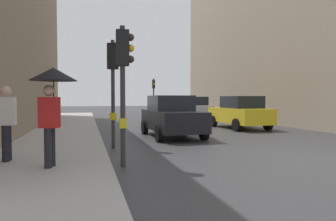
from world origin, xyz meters
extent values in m
plane|color=#38383A|center=(0.00, 0.00, 0.00)|extent=(120.00, 120.00, 0.00)
cube|color=#A8A5A0|center=(-6.80, 6.00, 0.08)|extent=(2.99, 40.00, 0.16)
cube|color=gray|center=(11.30, 12.12, 6.65)|extent=(12.00, 26.77, 13.29)
cylinder|color=#2D2D2D|center=(-5.00, 2.96, 1.76)|extent=(0.12, 0.12, 3.53)
cube|color=black|center=(-5.00, 2.96, 3.01)|extent=(0.38, 0.36, 0.84)
cube|color=yellow|center=(-5.00, 2.96, 1.05)|extent=(0.24, 0.25, 0.24)
sphere|color=#2D231E|center=(-4.84, 2.87, 3.27)|extent=(0.18, 0.18, 0.18)
sphere|color=orange|center=(-4.84, 2.87, 3.01)|extent=(0.18, 0.18, 0.18)
sphere|color=#2D231E|center=(-4.84, 2.87, 2.75)|extent=(0.18, 0.18, 0.18)
cylinder|color=#2D2D2D|center=(0.49, 22.48, 1.77)|extent=(0.12, 0.12, 3.55)
cube|color=black|center=(0.49, 22.48, 3.03)|extent=(0.25, 0.31, 0.84)
cube|color=yellow|center=(0.49, 22.48, 1.05)|extent=(0.20, 0.16, 0.24)
sphere|color=#2D231E|center=(0.49, 22.29, 3.29)|extent=(0.18, 0.18, 0.18)
sphere|color=orange|center=(0.49, 22.29, 3.03)|extent=(0.18, 0.18, 0.18)
sphere|color=#2D231E|center=(0.49, 22.29, 2.77)|extent=(0.18, 0.18, 0.18)
cylinder|color=#2D2D2D|center=(-5.00, 0.14, 1.68)|extent=(0.12, 0.12, 3.36)
cube|color=black|center=(-5.00, 0.14, 2.84)|extent=(0.31, 0.25, 0.84)
cube|color=yellow|center=(-5.00, 0.14, 1.05)|extent=(0.17, 0.20, 0.24)
sphere|color=#2D231E|center=(-4.81, 0.13, 3.10)|extent=(0.18, 0.18, 0.18)
sphere|color=orange|center=(-4.81, 0.13, 2.84)|extent=(0.18, 0.18, 0.18)
sphere|color=#2D231E|center=(-4.81, 0.13, 2.58)|extent=(0.18, 0.18, 0.18)
cube|color=yellow|center=(2.21, 8.13, 0.72)|extent=(1.95, 4.26, 0.80)
cube|color=black|center=(2.22, 7.88, 1.44)|extent=(1.67, 2.06, 0.64)
cylinder|color=black|center=(1.26, 9.45, 0.32)|extent=(0.24, 0.65, 0.64)
cylinder|color=black|center=(3.06, 9.51, 0.32)|extent=(0.24, 0.65, 0.64)
cylinder|color=black|center=(1.36, 6.75, 0.32)|extent=(0.24, 0.65, 0.64)
cylinder|color=black|center=(3.16, 6.81, 0.32)|extent=(0.24, 0.65, 0.64)
cube|color=black|center=(-2.34, 5.40, 0.72)|extent=(1.90, 4.24, 0.80)
cube|color=black|center=(-2.35, 5.65, 1.44)|extent=(1.65, 2.04, 0.64)
cylinder|color=black|center=(-1.41, 4.07, 0.32)|extent=(0.23, 0.64, 0.64)
cylinder|color=black|center=(-3.21, 4.03, 0.32)|extent=(0.23, 0.64, 0.64)
cylinder|color=black|center=(-1.47, 6.77, 0.32)|extent=(0.23, 0.64, 0.64)
cylinder|color=black|center=(-3.27, 6.73, 0.32)|extent=(0.23, 0.64, 0.64)
cube|color=#BCBCC1|center=(2.12, 15.49, 0.72)|extent=(1.86, 4.22, 0.80)
cube|color=black|center=(2.11, 15.24, 1.44)|extent=(1.63, 2.02, 0.64)
cylinder|color=black|center=(1.24, 16.85, 0.32)|extent=(0.23, 0.64, 0.64)
cylinder|color=black|center=(3.04, 16.83, 0.32)|extent=(0.23, 0.64, 0.64)
cylinder|color=black|center=(1.20, 14.15, 0.32)|extent=(0.23, 0.64, 0.64)
cylinder|color=black|center=(3.00, 14.13, 0.32)|extent=(0.23, 0.64, 0.64)
cylinder|color=black|center=(-6.59, -0.14, 0.58)|extent=(0.16, 0.16, 0.85)
cylinder|color=black|center=(-6.64, -0.33, 0.58)|extent=(0.16, 0.16, 0.85)
cube|color=red|center=(-6.61, -0.24, 1.34)|extent=(0.45, 0.35, 0.66)
sphere|color=tan|center=(-6.61, -0.24, 1.81)|extent=(0.24, 0.24, 0.24)
cylinder|color=black|center=(-6.52, -0.26, 1.59)|extent=(0.02, 0.02, 0.90)
cone|color=black|center=(-6.52, -0.26, 2.16)|extent=(1.00, 1.00, 0.28)
cylinder|color=black|center=(-7.67, 0.81, 0.58)|extent=(0.16, 0.16, 0.85)
cylinder|color=black|center=(-7.68, 0.61, 0.58)|extent=(0.16, 0.16, 0.85)
cube|color=silver|center=(-7.67, 0.71, 1.34)|extent=(0.41, 0.28, 0.66)
sphere|color=tan|center=(-7.67, 0.71, 1.81)|extent=(0.24, 0.24, 0.24)
camera|label=1|loc=(-5.84, -7.35, 1.64)|focal=33.44mm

